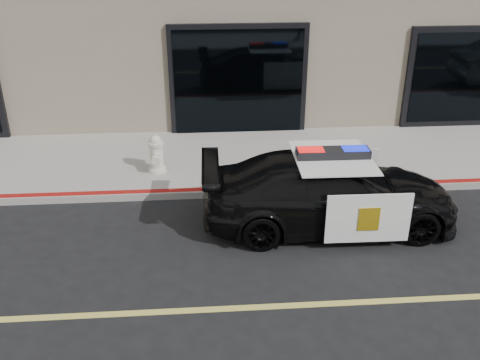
{
  "coord_description": "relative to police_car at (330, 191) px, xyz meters",
  "views": [
    {
      "loc": [
        -1.94,
        -6.14,
        5.01
      ],
      "look_at": [
        -1.31,
        2.2,
        1.0
      ],
      "focal_mm": 40.0,
      "sensor_mm": 36.0,
      "label": 1
    }
  ],
  "objects": [
    {
      "name": "police_car",
      "position": [
        0.0,
        0.0,
        0.0
      ],
      "size": [
        2.17,
        4.64,
        1.5
      ],
      "color": "black",
      "rests_on": "ground"
    },
    {
      "name": "fire_hydrant",
      "position": [
        -3.25,
        2.25,
        -0.12
      ],
      "size": [
        0.39,
        0.54,
        0.86
      ],
      "color": "silver",
      "rests_on": "sidewalk_n"
    },
    {
      "name": "ground",
      "position": [
        -0.31,
        -2.28,
        -0.67
      ],
      "size": [
        120.0,
        120.0,
        0.0
      ],
      "primitive_type": "plane",
      "color": "black",
      "rests_on": "ground"
    },
    {
      "name": "sidewalk_n",
      "position": [
        -0.31,
        2.97,
        -0.6
      ],
      "size": [
        60.0,
        3.5,
        0.15
      ],
      "primitive_type": "cube",
      "color": "gray",
      "rests_on": "ground"
    }
  ]
}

